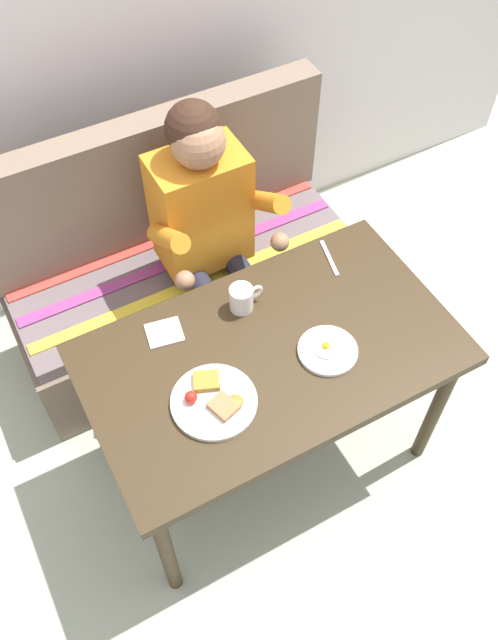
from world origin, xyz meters
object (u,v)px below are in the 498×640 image
object	(u,v)px
table	(271,365)
coffee_mug	(243,297)
person	(209,225)
napkin	(164,333)
plate_eggs	(328,350)
couch	(181,273)
fork	(329,258)
plate_breakfast	(214,400)

from	to	relation	value
table	coffee_mug	world-z (taller)	coffee_mug
person	napkin	bearing A→B (deg)	-133.61
plate_eggs	table	bearing A→B (deg)	150.67
table	coffee_mug	bearing A→B (deg)	88.44
couch	coffee_mug	world-z (taller)	couch
couch	fork	bearing A→B (deg)	-53.82
plate_breakfast	person	bearing A→B (deg)	64.60
person	plate_breakfast	world-z (taller)	person
plate_eggs	coffee_mug	xyz separation A→B (m)	(-0.15, 0.29, 0.04)
fork	table	bearing A→B (deg)	-133.46
couch	napkin	bearing A→B (deg)	-116.84
table	couch	bearing A→B (deg)	90.00
napkin	fork	bearing A→B (deg)	1.74
plate_eggs	couch	bearing A→B (deg)	100.38
plate_breakfast	fork	bearing A→B (deg)	27.79
napkin	fork	world-z (taller)	napkin
couch	plate_breakfast	world-z (taller)	couch
napkin	table	bearing A→B (deg)	-40.05
napkin	coffee_mug	bearing A→B (deg)	-5.20
person	napkin	distance (m)	0.50
couch	plate_breakfast	distance (m)	0.97
napkin	fork	xyz separation A→B (m)	(0.65, 0.02, -0.00)
table	person	bearing A→B (deg)	82.95
coffee_mug	fork	bearing A→B (deg)	6.88
plate_breakfast	coffee_mug	size ratio (longest dim) A/B	2.23
plate_breakfast	table	bearing A→B (deg)	18.15
person	plate_eggs	world-z (taller)	person
table	couch	world-z (taller)	couch
table	couch	distance (m)	0.83
couch	plate_eggs	bearing A→B (deg)	-79.62
plate_eggs	fork	xyz separation A→B (m)	(0.22, 0.34, -0.01)
person	fork	world-z (taller)	person
person	fork	xyz separation A→B (m)	(0.30, -0.34, -0.01)
plate_breakfast	fork	distance (m)	0.70
person	napkin	xyz separation A→B (m)	(-0.34, -0.36, -0.01)
couch	person	distance (m)	0.45
plate_breakfast	plate_eggs	distance (m)	0.40
plate_eggs	fork	world-z (taller)	plate_eggs
table	napkin	distance (m)	0.36
couch	person	xyz separation A→B (m)	(0.07, -0.17, 0.41)
plate_breakfast	fork	world-z (taller)	plate_breakfast
couch	table	bearing A→B (deg)	-90.00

